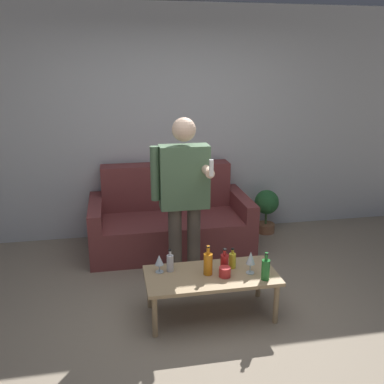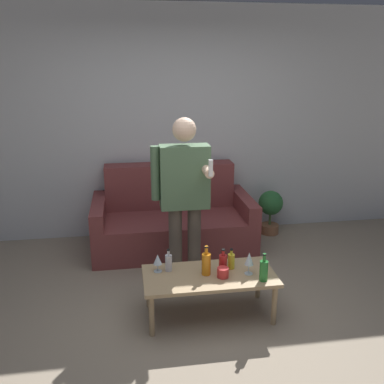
% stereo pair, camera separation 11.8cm
% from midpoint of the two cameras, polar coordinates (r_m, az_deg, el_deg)
% --- Properties ---
extents(ground_plane, '(16.00, 16.00, 0.00)m').
position_cam_midpoint_polar(ground_plane, '(3.52, 3.36, -18.79)').
color(ground_plane, gray).
extents(wall_back, '(8.00, 0.06, 2.70)m').
position_cam_midpoint_polar(wall_back, '(5.14, -1.75, 9.01)').
color(wall_back, silver).
rests_on(wall_back, ground_plane).
extents(couch, '(1.79, 0.93, 0.92)m').
position_cam_midpoint_polar(couch, '(4.95, -1.95, -3.67)').
color(couch, brown).
rests_on(couch, ground_plane).
extents(coffee_table, '(1.09, 0.53, 0.38)m').
position_cam_midpoint_polar(coffee_table, '(3.61, 3.28, -11.48)').
color(coffee_table, tan).
rests_on(coffee_table, ground_plane).
extents(bottle_orange, '(0.06, 0.06, 0.20)m').
position_cam_midpoint_polar(bottle_orange, '(3.61, -2.19, -9.34)').
color(bottle_orange, silver).
rests_on(bottle_orange, coffee_table).
extents(bottle_green, '(0.07, 0.07, 0.21)m').
position_cam_midpoint_polar(bottle_green, '(3.60, 5.10, -9.39)').
color(bottle_green, '#B21E1E').
rests_on(bottle_green, coffee_table).
extents(bottle_dark, '(0.06, 0.06, 0.18)m').
position_cam_midpoint_polar(bottle_dark, '(3.67, 6.18, -9.09)').
color(bottle_dark, yellow).
rests_on(bottle_dark, coffee_table).
extents(bottle_yellow, '(0.07, 0.07, 0.23)m').
position_cam_midpoint_polar(bottle_yellow, '(3.50, 10.52, -10.20)').
color(bottle_yellow, '#23752D').
rests_on(bottle_yellow, coffee_table).
extents(bottle_red, '(0.07, 0.07, 0.25)m').
position_cam_midpoint_polar(bottle_red, '(3.54, 2.88, -9.48)').
color(bottle_red, orange).
rests_on(bottle_red, coffee_table).
extents(wine_glass_near, '(0.07, 0.07, 0.15)m').
position_cam_midpoint_polar(wine_glass_near, '(3.59, -3.65, -9.04)').
color(wine_glass_near, silver).
rests_on(wine_glass_near, coffee_table).
extents(wine_glass_far, '(0.07, 0.07, 0.19)m').
position_cam_midpoint_polar(wine_glass_far, '(3.57, 8.58, -8.86)').
color(wine_glass_far, silver).
rests_on(wine_glass_far, coffee_table).
extents(cup_on_table, '(0.09, 0.09, 0.08)m').
position_cam_midpoint_polar(cup_on_table, '(3.54, 5.12, -10.65)').
color(cup_on_table, red).
rests_on(cup_on_table, coffee_table).
extents(person_standing_front, '(0.53, 0.42, 1.60)m').
position_cam_midpoint_polar(person_standing_front, '(3.90, -0.20, 0.13)').
color(person_standing_front, brown).
rests_on(person_standing_front, ground_plane).
extents(potted_plant, '(0.30, 0.30, 0.55)m').
position_cam_midpoint_polar(potted_plant, '(5.38, 11.04, -2.05)').
color(potted_plant, '#936042').
rests_on(potted_plant, ground_plane).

